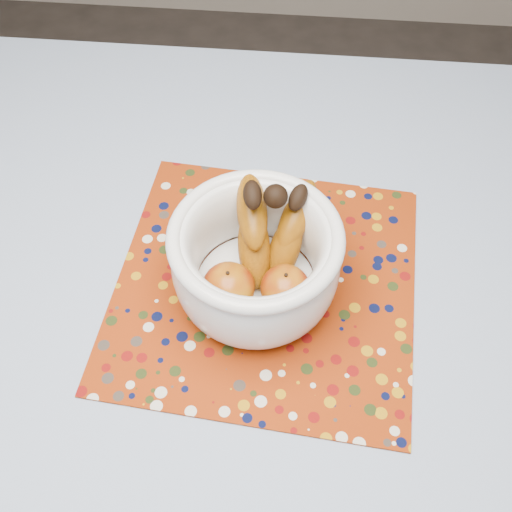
# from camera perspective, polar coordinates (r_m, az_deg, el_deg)

# --- Properties ---
(table) EXTENTS (1.20, 1.20, 0.75)m
(table) POSITION_cam_1_polar(r_m,az_deg,el_deg) (0.92, -5.29, -10.21)
(table) COLOR brown
(table) RESTS_ON ground
(tablecloth) EXTENTS (1.32, 1.32, 0.01)m
(tablecloth) POSITION_cam_1_polar(r_m,az_deg,el_deg) (0.85, -5.71, -7.85)
(tablecloth) COLOR #6680AA
(tablecloth) RESTS_ON table
(placemat) EXTENTS (0.47, 0.47, 0.00)m
(placemat) POSITION_cam_1_polar(r_m,az_deg,el_deg) (0.89, 0.91, -2.63)
(placemat) COLOR maroon
(placemat) RESTS_ON tablecloth
(fruit_bowl) EXTENTS (0.23, 0.25, 0.18)m
(fruit_bowl) POSITION_cam_1_polar(r_m,az_deg,el_deg) (0.82, 0.50, 0.20)
(fruit_bowl) COLOR white
(fruit_bowl) RESTS_ON placemat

